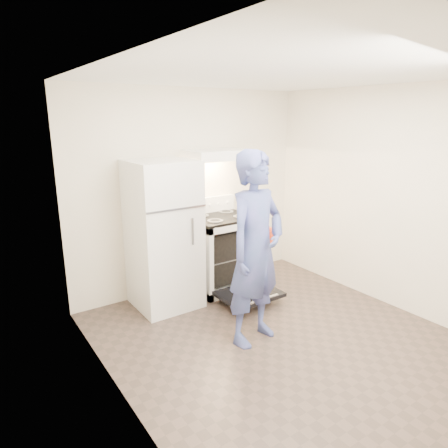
# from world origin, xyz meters

# --- Properties ---
(floor) EXTENTS (3.60, 3.60, 0.00)m
(floor) POSITION_xyz_m (0.00, 0.00, 0.00)
(floor) COLOR #4B3A32
(floor) RESTS_ON ground
(back_wall) EXTENTS (3.20, 0.02, 2.50)m
(back_wall) POSITION_xyz_m (0.00, 1.80, 1.25)
(back_wall) COLOR #F8E9CE
(back_wall) RESTS_ON ground
(refrigerator) EXTENTS (0.70, 0.70, 1.70)m
(refrigerator) POSITION_xyz_m (-0.58, 1.45, 0.85)
(refrigerator) COLOR white
(refrigerator) RESTS_ON floor
(stove_body) EXTENTS (0.76, 0.65, 0.92)m
(stove_body) POSITION_xyz_m (0.23, 1.48, 0.46)
(stove_body) COLOR white
(stove_body) RESTS_ON floor
(cooktop) EXTENTS (0.76, 0.65, 0.03)m
(cooktop) POSITION_xyz_m (0.23, 1.48, 0.94)
(cooktop) COLOR black
(cooktop) RESTS_ON stove_body
(backsplash) EXTENTS (0.76, 0.07, 0.20)m
(backsplash) POSITION_xyz_m (0.23, 1.76, 1.05)
(backsplash) COLOR white
(backsplash) RESTS_ON cooktop
(oven_door) EXTENTS (0.70, 0.54, 0.04)m
(oven_door) POSITION_xyz_m (0.23, 0.88, 0.12)
(oven_door) COLOR black
(oven_door) RESTS_ON floor
(oven_rack) EXTENTS (0.60, 0.52, 0.01)m
(oven_rack) POSITION_xyz_m (0.23, 1.48, 0.44)
(oven_rack) COLOR slate
(oven_rack) RESTS_ON stove_body
(range_hood) EXTENTS (0.76, 0.50, 0.12)m
(range_hood) POSITION_xyz_m (0.23, 1.55, 1.71)
(range_hood) COLOR white
(range_hood) RESTS_ON back_wall
(knife_strip) EXTENTS (0.40, 0.02, 0.03)m
(knife_strip) POSITION_xyz_m (1.05, 1.79, 1.55)
(knife_strip) COLOR black
(knife_strip) RESTS_ON back_wall
(pizza_stone) EXTENTS (0.35, 0.35, 0.02)m
(pizza_stone) POSITION_xyz_m (0.32, 1.41, 0.45)
(pizza_stone) COLOR #8E704D
(pizza_stone) RESTS_ON oven_rack
(tea_kettle) EXTENTS (0.24, 0.20, 0.29)m
(tea_kettle) POSITION_xyz_m (-0.03, 1.70, 1.09)
(tea_kettle) COLOR silver
(tea_kettle) RESTS_ON cooktop
(utensil_jar) EXTENTS (0.11, 0.11, 0.13)m
(utensil_jar) POSITION_xyz_m (0.55, 1.23, 1.05)
(utensil_jar) COLOR silver
(utensil_jar) RESTS_ON cooktop
(person) EXTENTS (0.76, 0.58, 1.88)m
(person) POSITION_xyz_m (-0.20, 0.25, 0.94)
(person) COLOR navy
(person) RESTS_ON floor
(dutch_oven) EXTENTS (0.33, 0.26, 0.22)m
(dutch_oven) POSITION_xyz_m (0.06, 0.48, 0.98)
(dutch_oven) COLOR red
(dutch_oven) RESTS_ON person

